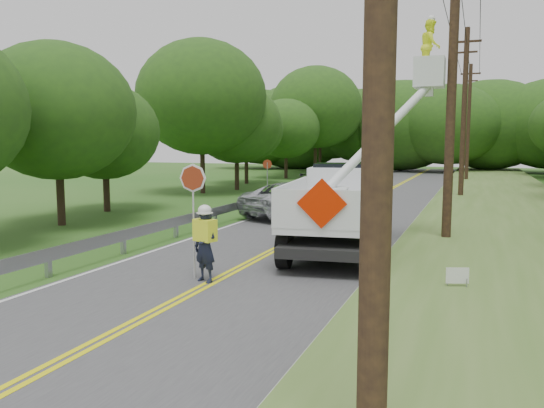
% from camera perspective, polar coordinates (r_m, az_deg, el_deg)
% --- Properties ---
extents(ground, '(140.00, 140.00, 0.00)m').
position_cam_1_polar(ground, '(11.19, -11.56, -11.01)').
color(ground, '#255818').
rests_on(ground, ground).
extents(road, '(7.20, 96.00, 0.03)m').
position_cam_1_polar(road, '(23.88, 7.06, -1.48)').
color(road, '#444446').
rests_on(road, ground).
extents(guardrail, '(0.18, 48.00, 0.77)m').
position_cam_1_polar(guardrail, '(25.94, -1.05, 0.42)').
color(guardrail, '#95979E').
rests_on(guardrail, ground).
extents(utility_poles, '(1.60, 43.30, 10.00)m').
position_cam_1_polar(utility_poles, '(26.00, 19.87, 10.46)').
color(utility_poles, black).
rests_on(utility_poles, ground).
extents(tall_grass_verge, '(7.00, 96.00, 0.30)m').
position_cam_1_polar(tall_grass_verge, '(23.16, 24.33, -1.93)').
color(tall_grass_verge, '#4A6E2A').
rests_on(tall_grass_verge, ground).
extents(treeline_left, '(10.62, 54.72, 11.25)m').
position_cam_1_polar(treeline_left, '(44.62, -0.38, 10.02)').
color(treeline_left, '#332319').
rests_on(treeline_left, ground).
extents(treeline_horizon, '(58.08, 15.86, 12.65)m').
position_cam_1_polar(treeline_horizon, '(65.21, 17.96, 8.21)').
color(treeline_horizon, '#274B19').
rests_on(treeline_horizon, ground).
extents(flagger, '(1.13, 0.59, 2.85)m').
position_cam_1_polar(flagger, '(12.72, -7.36, -3.96)').
color(flagger, '#191E33').
rests_on(flagger, road).
extents(bucket_truck, '(4.73, 7.84, 7.28)m').
position_cam_1_polar(bucket_truck, '(17.55, 8.14, 0.94)').
color(bucket_truck, black).
rests_on(bucket_truck, road).
extents(suv_silver, '(4.72, 6.31, 1.59)m').
position_cam_1_polar(suv_silver, '(23.90, 2.90, 0.52)').
color(suv_silver, silver).
rests_on(suv_silver, road).
extents(suv_darkgrey, '(3.47, 6.08, 1.66)m').
position_cam_1_polar(suv_darkgrey, '(32.74, 7.05, 2.19)').
color(suv_darkgrey, '#3C3E43').
rests_on(suv_darkgrey, road).
extents(stop_sign_permanent, '(0.50, 0.21, 2.48)m').
position_cam_1_polar(stop_sign_permanent, '(28.89, -0.51, 3.23)').
color(stop_sign_permanent, '#95979E').
rests_on(stop_sign_permanent, ground).
extents(yard_sign, '(0.47, 0.19, 0.71)m').
position_cam_1_polar(yard_sign, '(12.02, 19.59, -7.52)').
color(yard_sign, white).
rests_on(yard_sign, ground).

